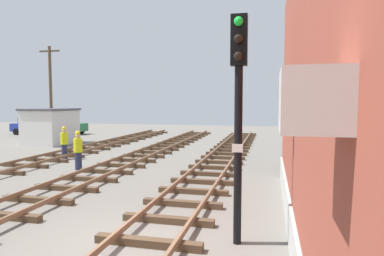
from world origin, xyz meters
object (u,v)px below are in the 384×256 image
parked_car_blue (34,126)px  utility_pole_far (51,92)px  track_worker_foreground (64,143)px  signal_mast (238,102)px  parked_car_green (65,125)px  track_worker_distant (78,151)px  control_hut (51,126)px

parked_car_blue → utility_pole_far: bearing=-41.2°
parked_car_blue → track_worker_foreground: bearing=-46.3°
signal_mast → parked_car_blue: size_ratio=1.22×
parked_car_green → parked_car_blue: 3.09m
signal_mast → track_worker_distant: (-8.22, 6.73, -2.29)m
signal_mast → parked_car_green: (-19.73, 22.80, -2.32)m
track_worker_foreground → utility_pole_far: bearing=129.7°
parked_car_blue → track_worker_distant: size_ratio=2.25×
control_hut → track_worker_foreground: control_hut is taller
signal_mast → parked_car_blue: bearing=136.1°
track_worker_foreground → track_worker_distant: same height
parked_car_blue → track_worker_foreground: 17.35m
utility_pole_far → track_worker_distant: bearing=-49.1°
signal_mast → utility_pole_far: utility_pole_far is taller
signal_mast → control_hut: size_ratio=1.34×
parked_car_green → utility_pole_far: utility_pole_far is taller
track_worker_foreground → signal_mast: bearing=-41.0°
track_worker_foreground → track_worker_distant: size_ratio=1.00×
signal_mast → utility_pole_far: bearing=135.2°
parked_car_blue → control_hut: bearing=-44.1°
utility_pole_far → parked_car_green: bearing=115.1°
utility_pole_far → track_worker_foreground: utility_pole_far is taller
utility_pole_far → track_worker_distant: utility_pole_far is taller
parked_car_blue → track_worker_distant: bearing=-46.2°
parked_car_green → track_worker_distant: (11.52, -16.08, 0.03)m
signal_mast → utility_pole_far: 23.85m
control_hut → utility_pole_far: (-1.03, 1.53, 2.70)m
signal_mast → parked_car_blue: 31.54m
parked_car_blue → track_worker_distant: 20.89m
utility_pole_far → parked_car_blue: bearing=138.8°
utility_pole_far → track_worker_foreground: 10.27m
track_worker_distant → utility_pole_far: bearing=130.9°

